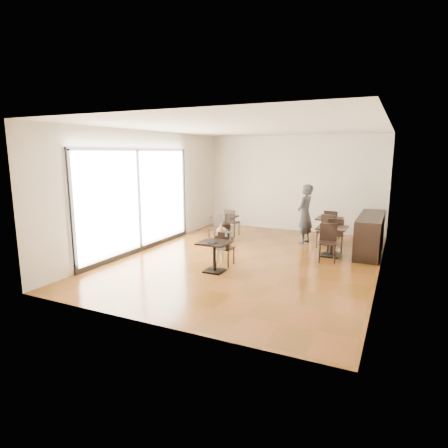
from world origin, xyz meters
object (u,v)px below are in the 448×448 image
Objects in this scene: cafe_table_left at (225,228)px; cafe_table_back at (329,231)px; child_chair at (225,248)px; chair_left_a at (232,222)px; chair_left_b at (217,229)px; chair_back_b at (325,232)px; cafe_table_mid at (331,242)px; adult_patron at (305,214)px; chair_back_a at (332,225)px; child at (225,244)px; child_table at (214,257)px; chair_mid_a at (335,234)px; chair_mid_b at (328,243)px.

cafe_table_back reaches higher than cafe_table_left.
chair_left_a reaches higher than child_chair.
child_chair reaches higher than cafe_table_left.
chair_back_b is (2.98, 0.83, 0.02)m from chair_left_b.
cafe_table_mid reaches higher than cafe_table_left.
chair_left_a is 1.10m from chair_left_b.
adult_patron reaches higher than chair_back_a.
child reaches higher than chair_back_a.
cafe_table_left is at bearing -164.23° from chair_back_b.
adult_patron is 0.81m from chair_back_b.
child_chair is 1.08× the size of cafe_table_mid.
adult_patron reaches higher than chair_left_b.
child is (0.00, 0.55, 0.18)m from child_table.
cafe_table_back is 0.83× the size of chair_back_a.
chair_mid_a is 1.43m from chair_back_a.
chair_left_b is (-3.29, 0.01, 0.05)m from cafe_table_mid.
chair_mid_a is at bearing 54.51° from child_table.
child_chair is at bearing 114.56° from chair_left_a.
chair_back_a reaches higher than cafe_table_mid.
child_table is at bearing 45.76° from chair_mid_a.
chair_back_b reaches higher than child_table.
cafe_table_mid is 0.84× the size of chair_back_b.
cafe_table_mid is at bearing 164.66° from chair_left_a.
chair_left_a is (-3.29, 0.56, -0.03)m from chair_mid_a.
child is 2.23m from chair_left_b.
chair_back_b reaches higher than chair_left_a.
child_table is 2.71m from chair_left_b.
chair_back_a is (1.81, 3.83, 0.04)m from child_chair.
chair_mid_b reaches higher than child_chair.
cafe_table_mid is 1.06× the size of cafe_table_left.
cafe_table_mid is 1.43m from cafe_table_back.
chair_mid_b is at bearing 156.54° from chair_left_a.
cafe_table_back is 0.56m from chair_back_b.
chair_back_a is at bearing 24.92° from cafe_table_left.
chair_left_a is (-1.16, 3.00, 0.02)m from child_chair.
child_chair is 3.28m from chair_back_b.
chair_back_b is (0.00, -0.55, 0.08)m from cafe_table_back.
cafe_table_back is at bearing 61.04° from child.
child_table is 0.40× the size of adult_patron.
child_chair is 0.91× the size of chair_back_a.
cafe_table_back reaches higher than child_table.
adult_patron is 2.41× the size of cafe_table_left.
chair_left_a is (-2.98, -0.28, 0.05)m from cafe_table_back.
adult_patron is (1.16, 2.98, 0.34)m from child.
chair_left_a is at bearing 90.00° from cafe_table_left.
chair_left_a is 3.09m from chair_back_a.
child_chair is at bearing -138.48° from cafe_table_mid.
child_chair is at bearing 40.09° from chair_mid_a.
adult_patron is 1.88× the size of chair_mid_b.
cafe_table_back is at bearing -171.19° from chair_left_a.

